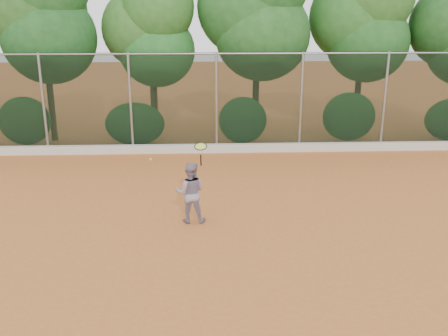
{
  "coord_description": "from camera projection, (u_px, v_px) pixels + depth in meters",
  "views": [
    {
      "loc": [
        -0.51,
        -10.39,
        4.86
      ],
      "look_at": [
        0.0,
        1.0,
        1.25
      ],
      "focal_mm": 40.0,
      "sensor_mm": 36.0,
      "label": 1
    }
  ],
  "objects": [
    {
      "name": "concrete_curb",
      "position": [
        217.0,
        148.0,
        17.83
      ],
      "size": [
        24.0,
        0.2,
        0.3
      ],
      "primitive_type": "cube",
      "color": "beige",
      "rests_on": "ground"
    },
    {
      "name": "tennis_player",
      "position": [
        190.0,
        193.0,
        11.82
      ],
      "size": [
        0.75,
        0.6,
        1.48
      ],
      "primitive_type": "imported",
      "rotation": [
        0.0,
        0.0,
        3.09
      ],
      "color": "gray",
      "rests_on": "ground"
    },
    {
      "name": "foliage_backdrop",
      "position": [
        200.0,
        23.0,
        18.58
      ],
      "size": [
        23.7,
        3.63,
        7.55
      ],
      "color": "#432B19",
      "rests_on": "ground"
    },
    {
      "name": "chainlink_fence",
      "position": [
        216.0,
        100.0,
        17.49
      ],
      "size": [
        24.09,
        0.09,
        3.5
      ],
      "color": "black",
      "rests_on": "ground"
    },
    {
      "name": "ground",
      "position": [
        226.0,
        233.0,
        11.38
      ],
      "size": [
        80.0,
        80.0,
        0.0
      ],
      "primitive_type": "plane",
      "color": "#BB652C",
      "rests_on": "ground"
    },
    {
      "name": "tennis_racket",
      "position": [
        201.0,
        148.0,
        11.48
      ],
      "size": [
        0.32,
        0.3,
        0.57
      ],
      "color": "black",
      "rests_on": "ground"
    },
    {
      "name": "tennis_ball_in_flight",
      "position": [
        151.0,
        159.0,
        11.47
      ],
      "size": [
        0.07,
        0.07,
        0.07
      ],
      "color": "gold",
      "rests_on": "ground"
    }
  ]
}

